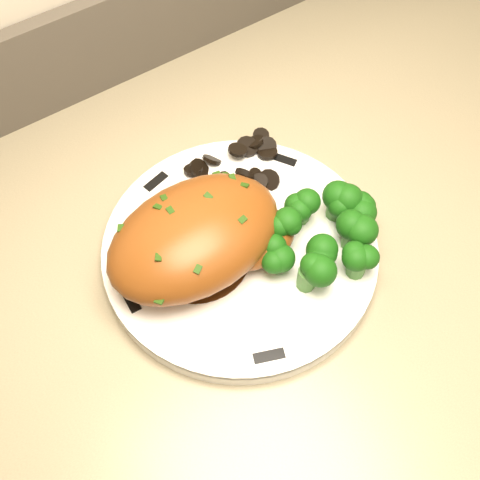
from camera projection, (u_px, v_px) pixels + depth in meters
counter at (450, 251)px, 1.11m from camera, size 1.92×0.65×0.95m
plate at (240, 250)px, 0.62m from camera, size 0.31×0.31×0.02m
rim_accent_0 at (284, 160)px, 0.67m from camera, size 0.02×0.03×0.00m
rim_accent_1 at (156, 182)px, 0.66m from camera, size 0.03×0.02×0.00m
rim_accent_2 at (131, 300)px, 0.58m from camera, size 0.01×0.03×0.00m
rim_accent_3 at (269, 356)px, 0.55m from camera, size 0.03×0.02×0.00m
rim_accent_4 at (361, 255)px, 0.61m from camera, size 0.03×0.03×0.00m
gravy_pool at (197, 256)px, 0.61m from camera, size 0.11×0.11×0.00m
chicken_breast at (202, 237)px, 0.58m from camera, size 0.19×0.13×0.07m
mushroom_pile at (241, 172)px, 0.66m from camera, size 0.09×0.07×0.03m
broccoli_florets at (323, 234)px, 0.59m from camera, size 0.13×0.11×0.04m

